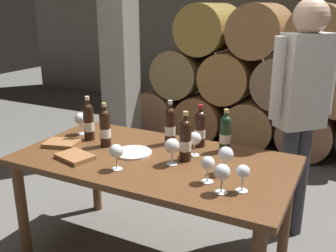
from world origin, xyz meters
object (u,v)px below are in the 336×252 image
Objects in this scene: wine_glass_6 at (226,155)px; wine_glass_4 at (222,173)px; wine_bottle_2 at (200,128)px; wine_glass_5 at (116,152)px; wine_glass_1 at (81,119)px; wine_glass_0 at (195,139)px; leather_ledger at (62,143)px; wine_bottle_1 at (89,121)px; wine_bottle_4 at (225,133)px; wine_bottle_5 at (105,128)px; sommelier_presenting at (302,101)px; wine_bottle_0 at (185,140)px; serving_plate at (133,153)px; wine_glass_3 at (208,164)px; tasting_notebook at (75,157)px; wine_bottle_3 at (170,125)px; dining_table at (154,171)px; wine_glass_2 at (172,146)px; wine_glass_7 at (243,173)px.

wine_glass_4 is at bearing -75.82° from wine_glass_6.
wine_glass_5 is (-0.28, -0.57, -0.02)m from wine_bottle_2.
wine_bottle_2 is 0.88m from wine_glass_1.
wine_glass_4 is (0.32, -0.40, 0.00)m from wine_glass_0.
wine_glass_4 is 1.21m from leather_ledger.
wine_bottle_4 is at bearing 13.30° from wine_bottle_1.
wine_glass_1 is (-0.30, 0.12, -0.01)m from wine_bottle_5.
wine_bottle_4 is 1.83× the size of wine_glass_5.
wine_bottle_2 is 1.31× the size of leather_ledger.
wine_glass_4 is 0.09× the size of sommelier_presenting.
wine_bottle_0 reaches higher than wine_glass_5.
leather_ledger is 0.92× the size of serving_plate.
wine_bottle_4 is (0.17, 0.26, -0.01)m from wine_bottle_0.
sommelier_presenting reaches higher than wine_glass_3.
tasting_notebook and leather_ledger have the same top height.
wine_bottle_3 reaches higher than wine_bottle_2.
tasting_notebook is at bearing -98.49° from wine_bottle_5.
wine_bottle_0 reaches higher than dining_table.
wine_glass_3 is 0.53m from wine_glass_5.
wine_glass_1 is 0.48m from tasting_notebook.
wine_bottle_3 is (-0.20, -0.05, 0.01)m from wine_bottle_2.
wine_glass_2 reaches higher than wine_glass_5.
wine_glass_1 is at bearing 166.56° from wine_glass_2.
sommelier_presenting is (0.56, 0.70, 0.15)m from wine_bottle_0.
wine_glass_6 is at bearing 71.70° from wine_glass_3.
wine_glass_5 is 0.64× the size of serving_plate.
wine_glass_1 is 1.35m from wine_glass_7.
wine_glass_6 is 1.14m from leather_ledger.
wine_glass_5 reaches higher than leather_ledger.
wine_bottle_4 is 1.28× the size of leather_ledger.
wine_glass_0 reaches higher than wine_glass_5.
wine_bottle_1 reaches higher than wine_glass_1.
wine_bottle_0 is 1.89× the size of wine_glass_1.
sommelier_presenting reaches higher than tasting_notebook.
wine_bottle_1 is 2.15× the size of wine_glass_7.
wine_glass_0 reaches higher than wine_glass_3.
wine_bottle_0 is 2.01× the size of wine_glass_5.
wine_bottle_1 is 0.95m from wine_bottle_4.
wine_bottle_1 reaches higher than serving_plate.
wine_bottle_4 is 0.41m from wine_glass_2.
wine_bottle_5 is 1.03m from wine_glass_7.
wine_bottle_2 is 0.47m from serving_plate.
wine_bottle_2 is 1.84× the size of wine_glass_4.
wine_glass_2 is 0.74× the size of leather_ledger.
serving_plate is (-0.36, -0.15, -0.10)m from wine_glass_0.
wine_glass_3 is 0.09× the size of sommelier_presenting.
wine_bottle_5 is (0.18, -0.06, -0.00)m from wine_bottle_1.
wine_glass_3 is (0.42, -0.17, 0.20)m from dining_table.
wine_glass_4 is at bearing -37.82° from wine_glass_3.
wine_glass_1 is at bearing 179.29° from wine_glass_0.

